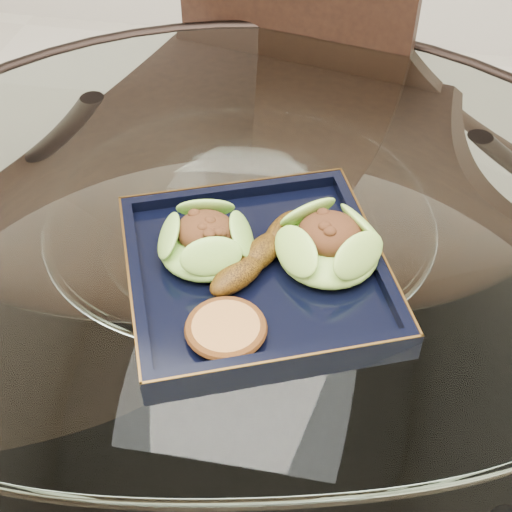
# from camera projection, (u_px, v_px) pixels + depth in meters

# --- Properties ---
(dining_table) EXTENTS (1.13, 1.13, 0.77)m
(dining_table) POSITION_uv_depth(u_px,v_px,m) (243.00, 337.00, 0.93)
(dining_table) COLOR white
(dining_table) RESTS_ON ground
(dining_chair) EXTENTS (0.51, 0.51, 0.99)m
(dining_chair) POSITION_uv_depth(u_px,v_px,m) (265.00, 167.00, 1.27)
(dining_chair) COLOR black
(dining_chair) RESTS_ON ground
(navy_plate) EXTENTS (0.35, 0.35, 0.02)m
(navy_plate) POSITION_uv_depth(u_px,v_px,m) (256.00, 276.00, 0.77)
(navy_plate) COLOR black
(navy_plate) RESTS_ON dining_table
(lettuce_wrap_left) EXTENTS (0.11, 0.11, 0.04)m
(lettuce_wrap_left) POSITION_uv_depth(u_px,v_px,m) (206.00, 243.00, 0.76)
(lettuce_wrap_left) COLOR olive
(lettuce_wrap_left) RESTS_ON navy_plate
(lettuce_wrap_right) EXTENTS (0.14, 0.14, 0.04)m
(lettuce_wrap_right) POSITION_uv_depth(u_px,v_px,m) (328.00, 247.00, 0.76)
(lettuce_wrap_right) COLOR #5C942B
(lettuce_wrap_right) RESTS_ON navy_plate
(roasted_plantain) EXTENTS (0.09, 0.15, 0.03)m
(roasted_plantain) POSITION_uv_depth(u_px,v_px,m) (261.00, 253.00, 0.76)
(roasted_plantain) COLOR #5A3609
(roasted_plantain) RESTS_ON navy_plate
(crumb_patty) EXTENTS (0.08, 0.08, 0.01)m
(crumb_patty) POSITION_uv_depth(u_px,v_px,m) (226.00, 330.00, 0.69)
(crumb_patty) COLOR #A46C36
(crumb_patty) RESTS_ON navy_plate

